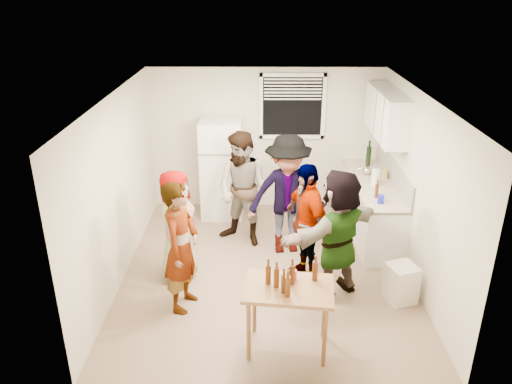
{
  "coord_description": "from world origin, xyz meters",
  "views": [
    {
      "loc": [
        -0.11,
        -6.12,
        3.84
      ],
      "look_at": [
        -0.15,
        0.16,
        1.15
      ],
      "focal_mm": 35.0,
      "sensor_mm": 36.0,
      "label": 1
    }
  ],
  "objects_px": {
    "red_cup": "(293,279)",
    "guest_orange": "(334,292)",
    "refrigerator": "(222,169)",
    "beer_bottle_table": "(283,292)",
    "guest_back_right": "(286,249)",
    "beer_bottle_counter": "(376,198)",
    "guest_stripe": "(185,305)",
    "blue_cup": "(380,203)",
    "kettle": "(367,174)",
    "trash_bin": "(401,283)",
    "serving_table": "(287,347)",
    "guest_grey": "(180,275)",
    "guest_black": "(303,276)",
    "guest_back_left": "(244,242)",
    "wine_bottle": "(368,165)"
  },
  "relations": [
    {
      "from": "guest_orange",
      "to": "guest_back_left",
      "type": "bearing_deg",
      "value": -86.57
    },
    {
      "from": "trash_bin",
      "to": "serving_table",
      "type": "distance_m",
      "value": 1.78
    },
    {
      "from": "beer_bottle_table",
      "to": "guest_orange",
      "type": "xyz_separation_m",
      "value": [
        0.74,
        1.17,
        -0.81
      ]
    },
    {
      "from": "red_cup",
      "to": "guest_back_right",
      "type": "height_order",
      "value": "red_cup"
    },
    {
      "from": "refrigerator",
      "to": "trash_bin",
      "type": "bearing_deg",
      "value": -46.36
    },
    {
      "from": "refrigerator",
      "to": "guest_back_right",
      "type": "xyz_separation_m",
      "value": [
        1.06,
        -1.28,
        -0.85
      ]
    },
    {
      "from": "trash_bin",
      "to": "refrigerator",
      "type": "bearing_deg",
      "value": 133.64
    },
    {
      "from": "blue_cup",
      "to": "guest_grey",
      "type": "height_order",
      "value": "blue_cup"
    },
    {
      "from": "beer_bottle_counter",
      "to": "guest_back_left",
      "type": "xyz_separation_m",
      "value": [
        -1.95,
        0.29,
        -0.9
      ]
    },
    {
      "from": "red_cup",
      "to": "trash_bin",
      "type": "bearing_deg",
      "value": 27.66
    },
    {
      "from": "trash_bin",
      "to": "guest_stripe",
      "type": "height_order",
      "value": "trash_bin"
    },
    {
      "from": "wine_bottle",
      "to": "trash_bin",
      "type": "bearing_deg",
      "value": -90.85
    },
    {
      "from": "refrigerator",
      "to": "red_cup",
      "type": "height_order",
      "value": "refrigerator"
    },
    {
      "from": "guest_back_left",
      "to": "guest_black",
      "type": "height_order",
      "value": "guest_back_left"
    },
    {
      "from": "blue_cup",
      "to": "trash_bin",
      "type": "relative_size",
      "value": 0.24
    },
    {
      "from": "refrigerator",
      "to": "guest_grey",
      "type": "bearing_deg",
      "value": -103.05
    },
    {
      "from": "trash_bin",
      "to": "guest_stripe",
      "type": "xyz_separation_m",
      "value": [
        -2.77,
        -0.13,
        -0.25
      ]
    },
    {
      "from": "wine_bottle",
      "to": "serving_table",
      "type": "bearing_deg",
      "value": -113.51
    },
    {
      "from": "red_cup",
      "to": "guest_orange",
      "type": "bearing_deg",
      "value": 55.6
    },
    {
      "from": "blue_cup",
      "to": "refrigerator",
      "type": "bearing_deg",
      "value": 147.19
    },
    {
      "from": "trash_bin",
      "to": "guest_grey",
      "type": "xyz_separation_m",
      "value": [
        -2.93,
        0.56,
        -0.25
      ]
    },
    {
      "from": "guest_stripe",
      "to": "guest_orange",
      "type": "height_order",
      "value": "guest_orange"
    },
    {
      "from": "blue_cup",
      "to": "guest_black",
      "type": "bearing_deg",
      "value": -155.24
    },
    {
      "from": "guest_orange",
      "to": "trash_bin",
      "type": "bearing_deg",
      "value": 131.02
    },
    {
      "from": "guest_stripe",
      "to": "red_cup",
      "type": "bearing_deg",
      "value": -101.12
    },
    {
      "from": "guest_grey",
      "to": "blue_cup",
      "type": "bearing_deg",
      "value": -70.43
    },
    {
      "from": "kettle",
      "to": "guest_back_left",
      "type": "distance_m",
      "value": 2.29
    },
    {
      "from": "guest_grey",
      "to": "guest_back_right",
      "type": "height_order",
      "value": "guest_back_right"
    },
    {
      "from": "guest_black",
      "to": "guest_orange",
      "type": "relative_size",
      "value": 0.97
    },
    {
      "from": "blue_cup",
      "to": "guest_black",
      "type": "xyz_separation_m",
      "value": [
        -1.1,
        -0.51,
        -0.9
      ]
    },
    {
      "from": "beer_bottle_table",
      "to": "guest_stripe",
      "type": "distance_m",
      "value": 1.7
    },
    {
      "from": "refrigerator",
      "to": "guest_grey",
      "type": "relative_size",
      "value": 1.08
    },
    {
      "from": "beer_bottle_counter",
      "to": "wine_bottle",
      "type": "bearing_deg",
      "value": 83.74
    },
    {
      "from": "refrigerator",
      "to": "guest_stripe",
      "type": "bearing_deg",
      "value": -96.43
    },
    {
      "from": "beer_bottle_counter",
      "to": "red_cup",
      "type": "height_order",
      "value": "beer_bottle_counter"
    },
    {
      "from": "wine_bottle",
      "to": "beer_bottle_counter",
      "type": "relative_size",
      "value": 1.61
    },
    {
      "from": "refrigerator",
      "to": "beer_bottle_table",
      "type": "bearing_deg",
      "value": -75.97
    },
    {
      "from": "guest_grey",
      "to": "guest_black",
      "type": "height_order",
      "value": "guest_grey"
    },
    {
      "from": "kettle",
      "to": "beer_bottle_table",
      "type": "xyz_separation_m",
      "value": [
        -1.5,
        -3.21,
        -0.09
      ]
    },
    {
      "from": "beer_bottle_counter",
      "to": "guest_orange",
      "type": "relative_size",
      "value": 0.12
    },
    {
      "from": "refrigerator",
      "to": "guest_back_right",
      "type": "height_order",
      "value": "refrigerator"
    },
    {
      "from": "guest_back_left",
      "to": "red_cup",
      "type": "bearing_deg",
      "value": -46.25
    },
    {
      "from": "wine_bottle",
      "to": "blue_cup",
      "type": "xyz_separation_m",
      "value": [
        -0.13,
        -1.56,
        0.0
      ]
    },
    {
      "from": "beer_bottle_table",
      "to": "red_cup",
      "type": "xyz_separation_m",
      "value": [
        0.11,
        0.26,
        0.0
      ]
    },
    {
      "from": "wine_bottle",
      "to": "serving_table",
      "type": "distance_m",
      "value": 3.96
    },
    {
      "from": "guest_grey",
      "to": "guest_back_left",
      "type": "bearing_deg",
      "value": -31.88
    },
    {
      "from": "guest_stripe",
      "to": "guest_black",
      "type": "xyz_separation_m",
      "value": [
        1.57,
        0.67,
        0.0
      ]
    },
    {
      "from": "beer_bottle_counter",
      "to": "serving_table",
      "type": "relative_size",
      "value": 0.21
    },
    {
      "from": "beer_bottle_counter",
      "to": "red_cup",
      "type": "xyz_separation_m",
      "value": [
        -1.34,
        -2.01,
        -0.09
      ]
    },
    {
      "from": "blue_cup",
      "to": "serving_table",
      "type": "xyz_separation_m",
      "value": [
        -1.41,
        -1.97,
        -0.9
      ]
    }
  ]
}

